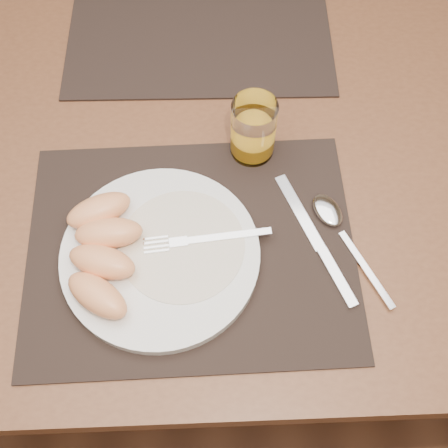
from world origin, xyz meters
TOP-DOWN VIEW (x-y plane):
  - ground at (0.00, 0.00)m, footprint 5.00×5.00m
  - table at (0.00, 0.00)m, footprint 1.40×0.90m
  - placemat_near at (-0.02, -0.22)m, footprint 0.46×0.36m
  - placemat_far at (-0.00, 0.22)m, footprint 0.46×0.36m
  - plate at (-0.06, -0.23)m, footprint 0.27×0.27m
  - plate_dressing at (-0.03, -0.22)m, footprint 0.17×0.17m
  - fork at (-0.01, -0.22)m, footprint 0.18×0.03m
  - knife at (0.16, -0.23)m, footprint 0.09×0.21m
  - spoon at (0.18, -0.18)m, footprint 0.10×0.18m
  - juice_glass at (0.07, -0.06)m, footprint 0.07×0.07m
  - grapefruit_wedges at (-0.14, -0.23)m, footprint 0.11×0.21m

SIDE VIEW (x-z plane):
  - ground at x=0.00m, z-range 0.00..0.00m
  - table at x=0.00m, z-range 0.29..1.04m
  - placemat_near at x=-0.02m, z-range 0.75..0.75m
  - placemat_far at x=0.00m, z-range 0.75..0.75m
  - knife at x=0.16m, z-range 0.75..0.76m
  - spoon at x=0.18m, z-range 0.75..0.77m
  - plate at x=-0.06m, z-range 0.75..0.77m
  - plate_dressing at x=-0.03m, z-range 0.77..0.77m
  - fork at x=-0.01m, z-range 0.77..0.77m
  - grapefruit_wedges at x=-0.14m, z-range 0.77..0.81m
  - juice_glass at x=0.07m, z-range 0.75..0.85m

